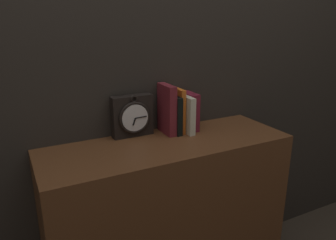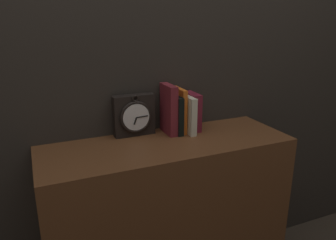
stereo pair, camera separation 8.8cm
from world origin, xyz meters
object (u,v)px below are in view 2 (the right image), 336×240
book_slot0_maroon (169,109)px  book_slot4_maroon (192,111)px  book_slot1_black (175,114)px  book_slot3_cream (187,114)px  book_slot2_orange (180,110)px  clock (134,115)px

book_slot0_maroon → book_slot4_maroon: book_slot0_maroon is taller
book_slot1_black → book_slot3_cream: 0.05m
book_slot1_black → book_slot4_maroon: book_slot4_maroon is taller
book_slot0_maroon → book_slot2_orange: bearing=3.4°
book_slot0_maroon → book_slot3_cream: book_slot0_maroon is taller
book_slot0_maroon → clock: bearing=167.3°
book_slot0_maroon → book_slot2_orange: size_ratio=1.10×
clock → book_slot4_maroon: (0.27, -0.03, -0.00)m
book_slot2_orange → book_slot4_maroon: 0.07m
book_slot4_maroon → book_slot0_maroon: bearing=-178.5°
book_slot2_orange → book_slot0_maroon: bearing=-176.6°
book_slot3_cream → book_slot4_maroon: size_ratio=0.97×
clock → book_slot1_black: 0.19m
book_slot3_cream → clock: bearing=168.5°
book_slot0_maroon → book_slot1_black: size_ratio=1.29×
book_slot1_black → book_slot2_orange: 0.03m
book_slot3_cream → book_slot4_maroon: bearing=24.8°
book_slot3_cream → book_slot1_black: bearing=168.9°
book_slot4_maroon → book_slot2_orange: bearing=179.9°
book_slot0_maroon → book_slot3_cream: 0.09m
book_slot1_black → book_slot4_maroon: bearing=4.1°
book_slot2_orange → book_slot3_cream: bearing=-31.1°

